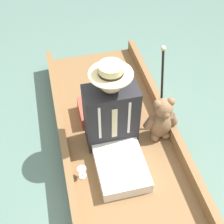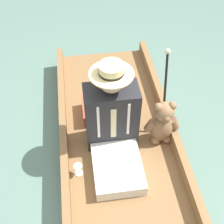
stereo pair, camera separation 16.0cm
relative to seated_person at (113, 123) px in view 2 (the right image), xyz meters
name	(u,v)px [view 2 (the right image)]	position (x,y,z in m)	size (l,w,h in m)	color
ground_plane	(120,160)	(-0.06, 0.08, -0.42)	(16.00, 16.00, 0.00)	slate
punt_boat	(121,155)	(-0.06, 0.08, -0.34)	(1.01, 2.83, 0.24)	brown
seat_cushion	(106,109)	(0.01, -0.38, -0.23)	(0.44, 0.31, 0.13)	#B24738
seated_person	(113,123)	(0.00, 0.00, 0.00)	(0.43, 0.76, 0.83)	white
teddy_bear	(163,123)	(-0.42, -0.01, -0.08)	(0.31, 0.18, 0.45)	#846042
wine_glass	(78,168)	(0.31, 0.24, -0.22)	(0.07, 0.07, 0.10)	silver
walking_cane	(165,87)	(-0.46, -0.19, 0.17)	(0.04, 0.22, 0.78)	black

